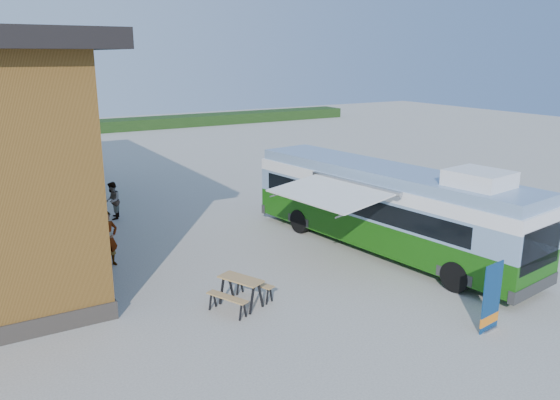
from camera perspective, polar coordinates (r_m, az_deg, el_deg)
ground at (r=18.06m, az=3.82°, el=-7.46°), size 100.00×100.00×0.00m
hedge at (r=55.00m, az=-11.79°, el=7.98°), size 40.00×3.00×1.00m
bus at (r=19.78m, az=10.98°, el=-0.54°), size 4.01×11.70×3.53m
awning at (r=17.96m, az=5.58°, el=1.02°), size 2.94×4.19×0.50m
banner at (r=15.10m, az=21.18°, el=-10.03°), size 0.80×0.26×1.84m
picnic_table at (r=15.50m, az=-4.11°, el=-8.88°), size 1.87×1.78×0.83m
person_a at (r=19.05m, az=-17.52°, el=-3.87°), size 0.81×0.67×1.91m
person_b at (r=24.46m, az=-17.10°, el=-0.07°), size 0.85×0.95×1.63m
slurry_tanker at (r=29.51m, az=-22.01°, el=2.99°), size 2.85×6.04×2.29m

